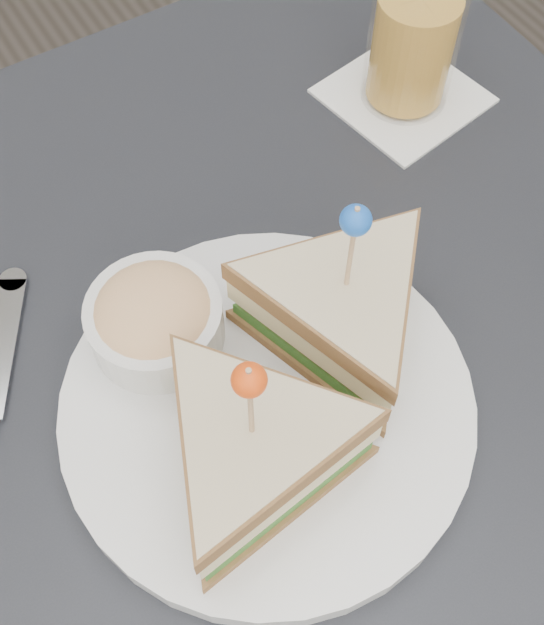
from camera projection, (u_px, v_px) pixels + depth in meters
The scene contains 4 objects.
ground_plane at pixel (270, 581), 1.23m from camera, with size 3.50×3.50×0.00m, color #3F3833.
table at pixel (268, 404), 0.65m from camera, with size 0.80×0.80×0.75m.
plate_meal at pixel (277, 379), 0.52m from camera, with size 0.38×0.38×0.17m.
drink_set at pixel (415, 34), 0.66m from camera, with size 0.14×0.14×0.16m.
Camera 1 is at (-0.14, -0.23, 1.27)m, focal length 45.00 mm.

